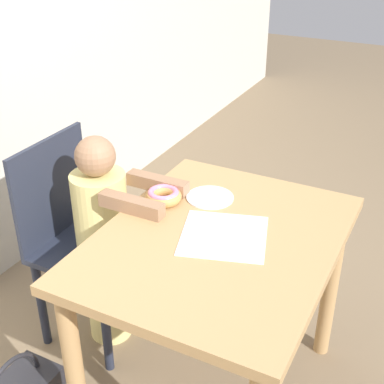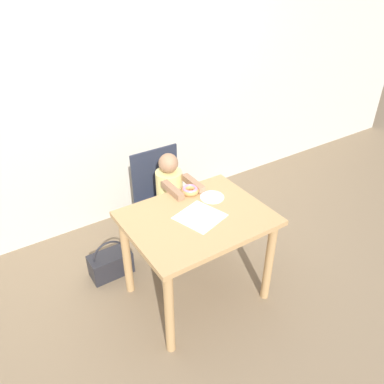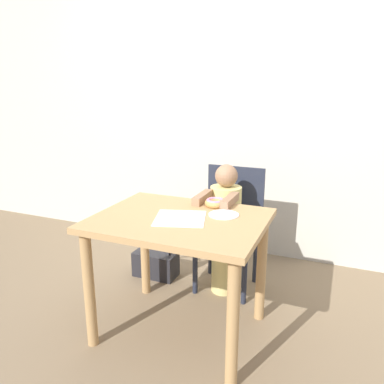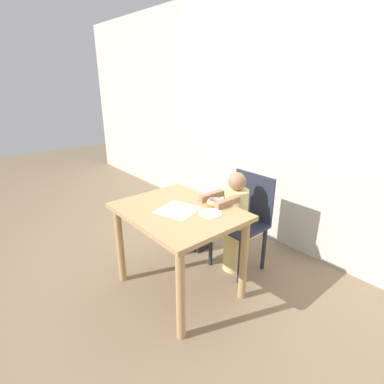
{
  "view_description": "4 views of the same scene",
  "coord_description": "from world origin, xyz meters",
  "views": [
    {
      "loc": [
        -1.31,
        -0.57,
        1.66
      ],
      "look_at": [
        0.03,
        0.11,
        0.83
      ],
      "focal_mm": 50.0,
      "sensor_mm": 36.0,
      "label": 1
    },
    {
      "loc": [
        -1.12,
        -1.65,
        2.15
      ],
      "look_at": [
        0.03,
        0.11,
        0.83
      ],
      "focal_mm": 35.0,
      "sensor_mm": 36.0,
      "label": 2
    },
    {
      "loc": [
        0.81,
        -1.76,
        1.4
      ],
      "look_at": [
        0.03,
        0.11,
        0.83
      ],
      "focal_mm": 35.0,
      "sensor_mm": 36.0,
      "label": 3
    },
    {
      "loc": [
        1.63,
        -1.24,
        1.63
      ],
      "look_at": [
        0.03,
        0.11,
        0.83
      ],
      "focal_mm": 28.0,
      "sensor_mm": 36.0,
      "label": 4
    }
  ],
  "objects": [
    {
      "name": "handbag",
      "position": [
        -0.45,
        0.55,
        0.1
      ],
      "size": [
        0.33,
        0.18,
        0.32
      ],
      "color": "#232328",
      "rests_on": "ground_plane"
    },
    {
      "name": "child_figure",
      "position": [
        0.1,
        0.53,
        0.47
      ],
      "size": [
        0.23,
        0.43,
        0.92
      ],
      "color": "#E0D17F",
      "rests_on": "ground_plane"
    },
    {
      "name": "donut",
      "position": [
        0.12,
        0.27,
        0.74
      ],
      "size": [
        0.13,
        0.13,
        0.05
      ],
      "color": "tan",
      "rests_on": "dining_table"
    },
    {
      "name": "chair",
      "position": [
        0.1,
        0.65,
        0.45
      ],
      "size": [
        0.42,
        0.39,
        0.86
      ],
      "color": "#232838",
      "rests_on": "ground_plane"
    },
    {
      "name": "ground_plane",
      "position": [
        0.0,
        0.0,
        0.0
      ],
      "size": [
        12.0,
        12.0,
        0.0
      ],
      "primitive_type": "plane",
      "color": "#7A664C"
    },
    {
      "name": "dining_table",
      "position": [
        0.0,
        0.0,
        0.59
      ],
      "size": [
        0.93,
        0.73,
        0.71
      ],
      "color": "tan",
      "rests_on": "ground_plane"
    },
    {
      "name": "wall_back",
      "position": [
        0.0,
        1.29,
        1.25
      ],
      "size": [
        8.0,
        0.05,
        2.5
      ],
      "color": "beige",
      "rests_on": "ground_plane"
    },
    {
      "name": "napkin",
      "position": [
        0.01,
        -0.01,
        0.71
      ],
      "size": [
        0.34,
        0.34,
        0.0
      ],
      "color": "white",
      "rests_on": "dining_table"
    },
    {
      "name": "plate",
      "position": [
        0.21,
        0.13,
        0.72
      ],
      "size": [
        0.17,
        0.17,
        0.01
      ],
      "color": "white",
      "rests_on": "dining_table"
    }
  ]
}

